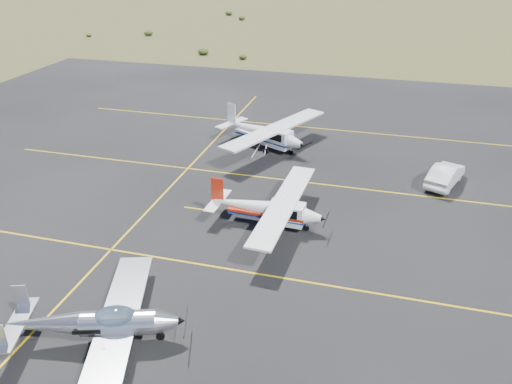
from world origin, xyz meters
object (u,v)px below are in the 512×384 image
at_px(aircraft_plain, 264,132).
at_px(sedan, 445,175).
at_px(aircraft_low_wing, 98,323).
at_px(aircraft_cessna, 267,208).

relative_size(aircraft_plain, sedan, 2.51).
xyz_separation_m(aircraft_plain, sedan, (13.62, -3.35, -0.55)).
distance_m(aircraft_low_wing, aircraft_plain, 22.91).
relative_size(aircraft_cessna, sedan, 2.31).
bearing_deg(aircraft_plain, aircraft_low_wing, -68.35).
bearing_deg(sedan, aircraft_cessna, 59.37).
bearing_deg(sedan, aircraft_plain, 6.69).
height_order(aircraft_low_wing, sedan, aircraft_low_wing).
relative_size(aircraft_low_wing, aircraft_cessna, 0.97).
relative_size(aircraft_low_wing, sedan, 2.24).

